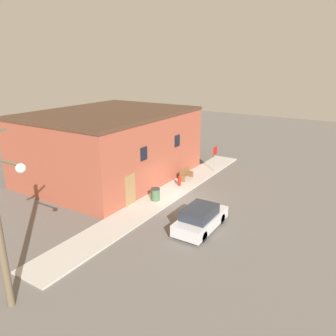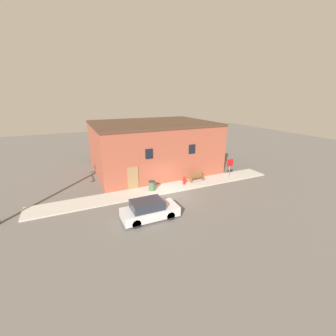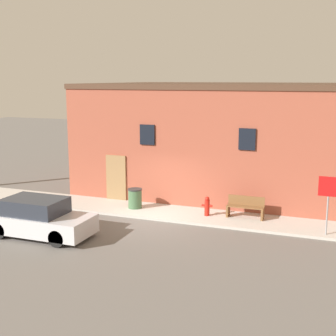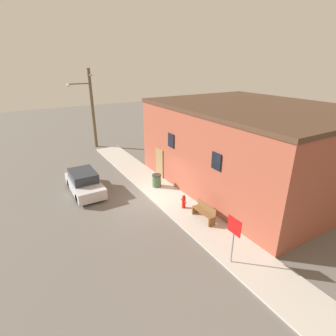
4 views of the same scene
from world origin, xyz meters
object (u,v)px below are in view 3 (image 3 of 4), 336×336
object	(u,v)px
fire_hydrant	(207,206)
stop_sign	(328,194)
parked_car	(39,218)
bench	(246,207)
trash_bin	(135,198)

from	to	relation	value
fire_hydrant	stop_sign	xyz separation A→B (m)	(4.72, -0.77, 1.11)
parked_car	fire_hydrant	bearing A→B (deg)	40.21
stop_sign	fire_hydrant	bearing A→B (deg)	170.71
stop_sign	bench	world-z (taller)	stop_sign
stop_sign	parked_car	size ratio (longest dim) A/B	0.55
stop_sign	parked_car	world-z (taller)	stop_sign
stop_sign	parked_car	distance (m)	10.53
bench	parked_car	world-z (taller)	parked_car
bench	fire_hydrant	bearing A→B (deg)	-169.43
fire_hydrant	trash_bin	size ratio (longest dim) A/B	0.94
fire_hydrant	bench	xyz separation A→B (m)	(1.54, 0.29, 0.03)
stop_sign	parked_car	bearing A→B (deg)	-160.07
bench	parked_car	size ratio (longest dim) A/B	0.38
trash_bin	parked_car	bearing A→B (deg)	-113.22
bench	parked_car	distance (m)	8.13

